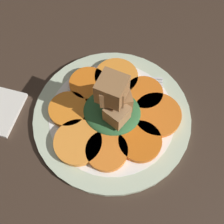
# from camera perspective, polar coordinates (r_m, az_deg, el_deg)

# --- Properties ---
(table_slab) EXTENTS (1.20, 1.20, 0.02)m
(table_slab) POSITION_cam_1_polar(r_m,az_deg,el_deg) (0.54, -0.00, -1.51)
(table_slab) COLOR #38281E
(table_slab) RESTS_ON ground
(plate) EXTENTS (0.30, 0.30, 0.01)m
(plate) POSITION_cam_1_polar(r_m,az_deg,el_deg) (0.53, -0.00, -0.79)
(plate) COLOR beige
(plate) RESTS_ON table_slab
(carrot_slice_0) EXTENTS (0.07, 0.07, 0.01)m
(carrot_slice_0) POSITION_cam_1_polar(r_m,az_deg,el_deg) (0.53, -8.87, 0.53)
(carrot_slice_0) COLOR orange
(carrot_slice_0) RESTS_ON plate
(carrot_slice_1) EXTENTS (0.09, 0.09, 0.01)m
(carrot_slice_1) POSITION_cam_1_polar(r_m,az_deg,el_deg) (0.50, -6.93, -6.13)
(carrot_slice_1) COLOR orange
(carrot_slice_1) RESTS_ON plate
(carrot_slice_2) EXTENTS (0.07, 0.07, 0.01)m
(carrot_slice_2) POSITION_cam_1_polar(r_m,az_deg,el_deg) (0.49, -1.07, -7.91)
(carrot_slice_2) COLOR orange
(carrot_slice_2) RESTS_ON plate
(carrot_slice_3) EXTENTS (0.08, 0.08, 0.01)m
(carrot_slice_3) POSITION_cam_1_polar(r_m,az_deg,el_deg) (0.50, 5.68, -5.96)
(carrot_slice_3) COLOR #D66014
(carrot_slice_3) RESTS_ON plate
(carrot_slice_4) EXTENTS (0.09, 0.09, 0.01)m
(carrot_slice_4) POSITION_cam_1_polar(r_m,az_deg,el_deg) (0.52, 9.15, -0.53)
(carrot_slice_4) COLOR orange
(carrot_slice_4) RESTS_ON plate
(carrot_slice_5) EXTENTS (0.07, 0.07, 0.01)m
(carrot_slice_5) POSITION_cam_1_polar(r_m,az_deg,el_deg) (0.54, 6.51, 3.82)
(carrot_slice_5) COLOR orange
(carrot_slice_5) RESTS_ON plate
(carrot_slice_6) EXTENTS (0.09, 0.09, 0.01)m
(carrot_slice_6) POSITION_cam_1_polar(r_m,az_deg,el_deg) (0.56, 0.88, 7.11)
(carrot_slice_6) COLOR orange
(carrot_slice_6) RESTS_ON plate
(carrot_slice_7) EXTENTS (0.07, 0.07, 0.01)m
(carrot_slice_7) POSITION_cam_1_polar(r_m,az_deg,el_deg) (0.55, -4.83, 5.72)
(carrot_slice_7) COLOR orange
(carrot_slice_7) RESTS_ON plate
(center_pile) EXTENTS (0.11, 0.10, 0.11)m
(center_pile) POSITION_cam_1_polar(r_m,az_deg,el_deg) (0.49, 0.29, 1.52)
(center_pile) COLOR #2D6033
(center_pile) RESTS_ON plate
(fork) EXTENTS (0.18, 0.05, 0.00)m
(fork) POSITION_cam_1_polar(r_m,az_deg,el_deg) (0.56, 1.65, 6.30)
(fork) COLOR silver
(fork) RESTS_ON plate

